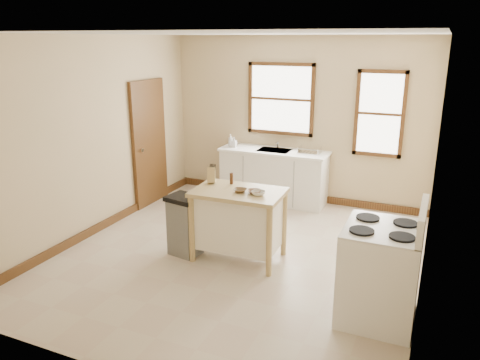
% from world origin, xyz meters
% --- Properties ---
extents(floor, '(5.00, 5.00, 0.00)m').
position_xyz_m(floor, '(0.00, 0.00, 0.00)').
color(floor, beige).
rests_on(floor, ground).
extents(ceiling, '(5.00, 5.00, 0.00)m').
position_xyz_m(ceiling, '(0.00, 0.00, 2.80)').
color(ceiling, white).
rests_on(ceiling, ground).
extents(wall_back, '(4.50, 0.04, 2.80)m').
position_xyz_m(wall_back, '(0.00, 2.50, 1.40)').
color(wall_back, '#CBAE85').
rests_on(wall_back, ground).
extents(wall_left, '(0.04, 5.00, 2.80)m').
position_xyz_m(wall_left, '(-2.25, 0.00, 1.40)').
color(wall_left, '#CBAE85').
rests_on(wall_left, ground).
extents(wall_right, '(0.04, 5.00, 2.80)m').
position_xyz_m(wall_right, '(2.25, 0.00, 1.40)').
color(wall_right, '#CBAE85').
rests_on(wall_right, ground).
extents(window_main, '(1.17, 0.06, 1.22)m').
position_xyz_m(window_main, '(-0.30, 2.48, 1.75)').
color(window_main, '#3D2110').
rests_on(window_main, wall_back).
extents(window_side, '(0.77, 0.06, 1.37)m').
position_xyz_m(window_side, '(1.35, 2.48, 1.60)').
color(window_side, '#3D2110').
rests_on(window_side, wall_back).
extents(door_left, '(0.06, 0.90, 2.10)m').
position_xyz_m(door_left, '(-2.21, 1.30, 1.05)').
color(door_left, '#3D2110').
rests_on(door_left, ground).
extents(baseboard_back, '(4.50, 0.04, 0.12)m').
position_xyz_m(baseboard_back, '(0.00, 2.47, 0.06)').
color(baseboard_back, '#3D2110').
rests_on(baseboard_back, ground).
extents(baseboard_left, '(0.04, 5.00, 0.12)m').
position_xyz_m(baseboard_left, '(-2.22, 0.00, 0.06)').
color(baseboard_left, '#3D2110').
rests_on(baseboard_left, ground).
extents(sink_counter, '(1.86, 0.62, 0.92)m').
position_xyz_m(sink_counter, '(-0.30, 2.20, 0.46)').
color(sink_counter, white).
rests_on(sink_counter, ground).
extents(faucet, '(0.03, 0.03, 0.22)m').
position_xyz_m(faucet, '(-0.30, 2.38, 1.03)').
color(faucet, silver).
rests_on(faucet, sink_counter).
extents(soap_bottle_a, '(0.11, 0.11, 0.22)m').
position_xyz_m(soap_bottle_a, '(-1.08, 2.13, 1.03)').
color(soap_bottle_a, '#B2B2B2').
rests_on(soap_bottle_a, sink_counter).
extents(soap_bottle_b, '(0.08, 0.09, 0.17)m').
position_xyz_m(soap_bottle_b, '(-1.02, 2.13, 1.01)').
color(soap_bottle_b, '#B2B2B2').
rests_on(soap_bottle_b, sink_counter).
extents(dish_rack, '(0.42, 0.36, 0.09)m').
position_xyz_m(dish_rack, '(0.31, 2.23, 0.97)').
color(dish_rack, silver).
rests_on(dish_rack, sink_counter).
extents(kitchen_island, '(1.15, 0.76, 0.92)m').
position_xyz_m(kitchen_island, '(0.04, -0.07, 0.46)').
color(kitchen_island, tan).
rests_on(kitchen_island, ground).
extents(knife_block, '(0.13, 0.13, 0.20)m').
position_xyz_m(knife_block, '(-0.42, 0.08, 1.02)').
color(knife_block, tan).
rests_on(knife_block, kitchen_island).
extents(pepper_grinder, '(0.06, 0.06, 0.15)m').
position_xyz_m(pepper_grinder, '(-0.16, 0.14, 1.00)').
color(pepper_grinder, '#432512').
rests_on(pepper_grinder, kitchen_island).
extents(bowl_a, '(0.20, 0.20, 0.04)m').
position_xyz_m(bowl_a, '(0.08, -0.12, 0.94)').
color(bowl_a, brown).
rests_on(bowl_a, kitchen_island).
extents(bowl_b, '(0.22, 0.22, 0.04)m').
position_xyz_m(bowl_b, '(0.26, -0.09, 0.94)').
color(bowl_b, brown).
rests_on(bowl_b, kitchen_island).
extents(bowl_c, '(0.22, 0.22, 0.05)m').
position_xyz_m(bowl_c, '(0.33, -0.14, 0.95)').
color(bowl_c, white).
rests_on(bowl_c, kitchen_island).
extents(trash_bin, '(0.47, 0.41, 0.81)m').
position_xyz_m(trash_bin, '(-0.66, -0.24, 0.40)').
color(trash_bin, slate).
rests_on(trash_bin, ground).
extents(gas_stove, '(0.79, 0.81, 1.26)m').
position_xyz_m(gas_stove, '(1.87, -0.74, 0.63)').
color(gas_stove, white).
rests_on(gas_stove, ground).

